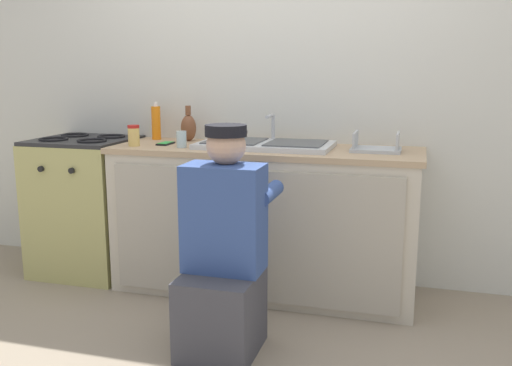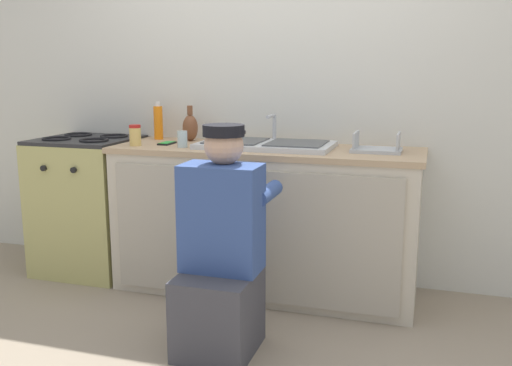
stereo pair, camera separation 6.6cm
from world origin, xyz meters
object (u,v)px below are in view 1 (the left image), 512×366
Objects in this scene: stove_range at (87,205)px; dish_rack_tray at (376,147)px; vase_decorative at (188,127)px; plumber_person at (223,259)px; water_glass at (181,139)px; condiment_jar at (134,136)px; soap_bottle_orange at (156,122)px; cell_phone at (166,143)px; sink_double_basin at (265,144)px.

stove_range is 3.30× the size of dish_rack_tray.
stove_range is 0.88m from vase_decorative.
stove_range is at bearing 147.37° from plumber_person.
dish_rack_tray is 1.15m from water_glass.
vase_decorative reaches higher than dish_rack_tray.
soap_bottle_orange is at bearing 92.28° from condiment_jar.
stove_range reaches higher than cell_phone.
sink_double_basin is 8.00× the size of water_glass.
vase_decorative is (-0.57, 0.97, 0.53)m from plumber_person.
stove_range is 0.76m from cell_phone.
condiment_jar is at bearing -173.12° from dish_rack_tray.
water_glass is at bearing -34.16° from cell_phone.
soap_bottle_orange reaches higher than sink_double_basin.
condiment_jar is 0.39m from vase_decorative.
sink_double_basin is 1.33m from stove_range.
soap_bottle_orange is (0.44, 0.18, 0.55)m from stove_range.
condiment_jar is at bearing -168.51° from sink_double_basin.
dish_rack_tray is 1.22× the size of vase_decorative.
plumber_person is at bearing -59.37° from vase_decorative.
stove_range is 4.02× the size of vase_decorative.
cell_phone is (0.61, -0.04, 0.45)m from stove_range.
stove_range is at bearing -157.68° from soap_bottle_orange.
stove_range is 6.60× the size of cell_phone.
sink_double_basin is 0.93m from plumber_person.
cell_phone is at bearing -177.67° from dish_rack_tray.
vase_decorative is 1.64× the size of cell_phone.
dish_rack_tray is at bearing -6.89° from vase_decorative.
cell_phone is (-1.29, -0.05, -0.02)m from dish_rack_tray.
sink_double_basin is 0.50m from water_glass.
dish_rack_tray is at bearing 51.89° from plumber_person.
dish_rack_tray is (1.44, 0.17, -0.04)m from condiment_jar.
water_glass reaches higher than cell_phone.
dish_rack_tray is at bearing 1.18° from sink_double_basin.
dish_rack_tray reaches higher than water_glass.
sink_double_basin is 0.72× the size of plumber_person.
water_glass is (0.32, -0.32, -0.06)m from soap_bottle_orange.
plumber_person is 1.14m from dish_rack_tray.
plumber_person reaches higher than water_glass.
condiment_jar is at bearing -125.20° from vase_decorative.
sink_double_basin is 2.86× the size of dish_rack_tray.
stove_range is 1.49m from plumber_person.
plumber_person is at bearing -128.11° from dish_rack_tray.
water_glass is at bearing 3.15° from condiment_jar.
water_glass is (-0.49, 0.66, 0.49)m from plumber_person.
dish_rack_tray reaches higher than cell_phone.
vase_decorative is at bearing 54.80° from condiment_jar.
water_glass reaches higher than stove_range.
vase_decorative reaches higher than stove_range.
cell_phone is at bearing -52.69° from soap_bottle_orange.
sink_double_basin is at bearing -12.65° from soap_bottle_orange.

